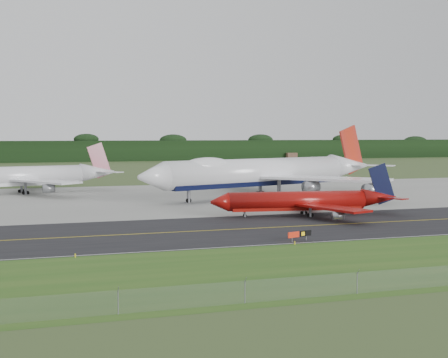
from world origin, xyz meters
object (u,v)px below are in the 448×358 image
jet_star_tail (22,177)px  jet_red_737 (307,201)px  taxiway_sign (300,234)px  jet_ba_747 (265,172)px

jet_star_tail → jet_red_737: bearing=-50.2°
jet_star_tail → taxiway_sign: size_ratio=11.82×
taxiway_sign → jet_star_tail: bearing=113.9°
jet_red_737 → taxiway_sign: (-13.55, -26.53, -1.78)m
jet_red_737 → jet_star_tail: bearing=129.8°
jet_star_tail → taxiway_sign: (40.23, -90.99, -3.49)m
jet_red_737 → taxiway_sign: size_ratio=8.71×
jet_ba_747 → jet_star_tail: 65.43m
jet_ba_747 → taxiway_sign: 65.18m
jet_ba_747 → jet_star_tail: (-58.77, 28.72, -1.78)m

